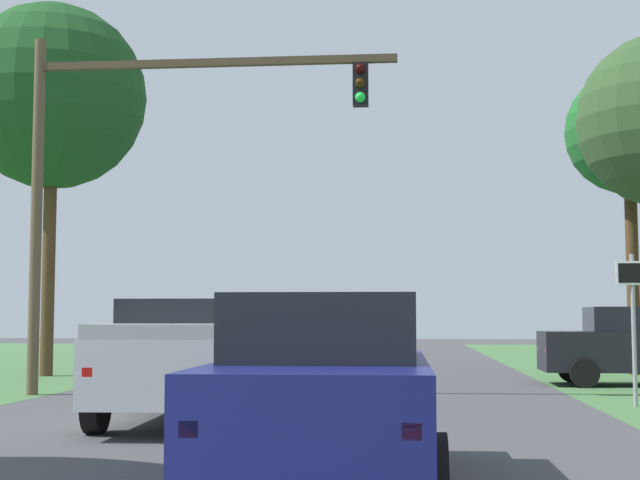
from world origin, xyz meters
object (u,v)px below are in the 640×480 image
Objects in this scene: red_suv_near at (327,385)px; traffic_light at (131,155)px; pickup_truck_lead at (188,358)px; extra_tree_2 at (629,133)px; extra_tree_1 at (53,97)px; keep_moving_sign at (633,309)px; crossing_suv_far at (639,344)px.

traffic_light is at bearing 116.34° from red_suv_near.
extra_tree_2 is at bearing 53.35° from pickup_truck_lead.
extra_tree_1 reaches higher than red_suv_near.
traffic_light is 10.59m from keep_moving_sign.
pickup_truck_lead is 17.56m from extra_tree_2.
keep_moving_sign is (7.54, 3.27, 0.78)m from pickup_truck_lead.
extra_tree_1 is 1.19× the size of extra_tree_2.
pickup_truck_lead reaches higher than red_suv_near.
red_suv_near is 20.87m from extra_tree_2.
pickup_truck_lead is 0.61× the size of extra_tree_2.
red_suv_near is 1.09× the size of crossing_suv_far.
pickup_truck_lead is 8.26m from keep_moving_sign.
extra_tree_1 is at bearing 120.96° from pickup_truck_lead.
keep_moving_sign is at bearing -104.03° from crossing_suv_far.
extra_tree_2 is (9.85, 13.25, 5.98)m from pickup_truck_lead.
extra_tree_2 is (7.22, 18.64, 6.00)m from red_suv_near.
extra_tree_1 reaches higher than keep_moving_sign.
extra_tree_2 reaches higher than crossing_suv_far.
traffic_light is 0.74× the size of extra_tree_1.
pickup_truck_lead is 6.73m from traffic_light.
traffic_light reaches higher than crossing_suv_far.
extra_tree_1 is (-15.54, 2.26, 6.91)m from crossing_suv_far.
extra_tree_1 reaches higher than traffic_light.
extra_tree_1 is at bearing 119.40° from red_suv_near.
pickup_truck_lead is at bearing -156.54° from keep_moving_sign.
keep_moving_sign is at bearing -8.70° from traffic_light.
crossing_suv_far is (11.33, 3.99, -4.08)m from traffic_light.
pickup_truck_lead reaches higher than crossing_suv_far.
traffic_light is at bearing -160.59° from crossing_suv_far.
extra_tree_1 is (-9.26, 16.44, 6.92)m from red_suv_near.
crossing_suv_far is 0.43× the size of extra_tree_1.
red_suv_near is 20.10m from extra_tree_1.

